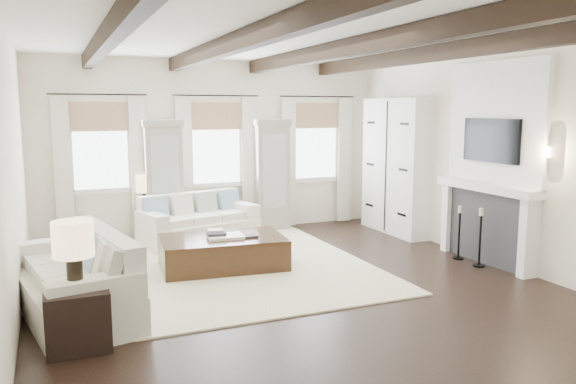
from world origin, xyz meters
name	(u,v)px	position (x,y,z in m)	size (l,w,h in m)	color
ground	(296,288)	(0.00, 0.00, 0.00)	(7.50, 7.50, 0.00)	black
room_shell	(319,138)	(0.75, 0.90, 1.89)	(6.54, 7.54, 3.22)	white
area_rug	(238,265)	(-0.36, 1.32, 0.01)	(3.63, 4.52, 0.02)	beige
sofa_back	(198,223)	(-0.55, 3.02, 0.34)	(2.14, 1.36, 0.85)	silver
sofa_left	(79,281)	(-2.63, 0.11, 0.38)	(1.39, 2.33, 0.94)	silver
ottoman	(223,252)	(-0.61, 1.28, 0.23)	(1.76, 1.10, 0.46)	black
tray	(225,236)	(-0.58, 1.22, 0.48)	(0.50, 0.38, 0.04)	white
book_lower	(216,234)	(-0.71, 1.26, 0.52)	(0.26, 0.20, 0.04)	#262628
book_upper	(215,230)	(-0.70, 1.34, 0.56)	(0.22, 0.17, 0.03)	beige
book_loose	(249,236)	(-0.26, 1.12, 0.48)	(0.24, 0.18, 0.03)	#262628
side_table_front	(77,318)	(-2.70, -0.84, 0.29)	(0.59, 0.59, 0.59)	black
lamp_front	(73,243)	(-2.70, -0.84, 1.04)	(0.39, 0.39, 0.66)	black
side_table_back	(147,224)	(-1.33, 3.55, 0.29)	(0.38, 0.38, 0.57)	black
lamp_back	(146,185)	(-1.33, 3.55, 0.98)	(0.34, 0.34, 0.59)	black
candlestick_near	(480,242)	(2.90, -0.12, 0.36)	(0.18, 0.18, 0.87)	black
candlestick_far	(459,237)	(2.90, 0.34, 0.35)	(0.17, 0.17, 0.83)	black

